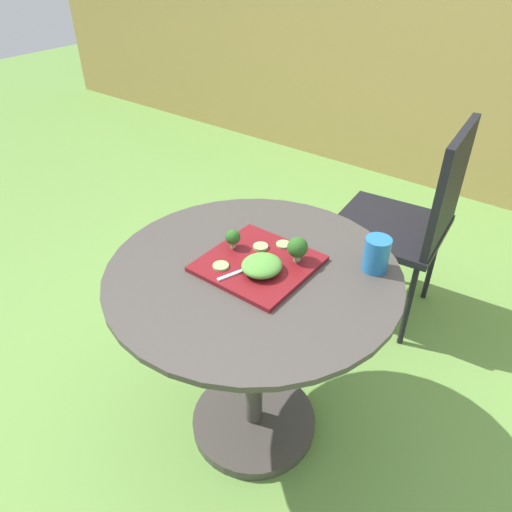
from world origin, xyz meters
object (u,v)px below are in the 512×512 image
salad_plate (259,264)px  fork (247,269)px  patio_chair (414,214)px  drinking_glass (376,256)px

salad_plate → fork: fork is taller
patio_chair → fork: bearing=-99.1°
drinking_glass → fork: drinking_glass is taller
salad_plate → fork: size_ratio=1.94×
patio_chair → drinking_glass: size_ratio=8.97×
salad_plate → patio_chair: bearing=80.6°
drinking_glass → patio_chair: bearing=100.5°
salad_plate → drinking_glass: 0.33m
patio_chair → fork: patio_chair is taller
drinking_glass → fork: size_ratio=0.67×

